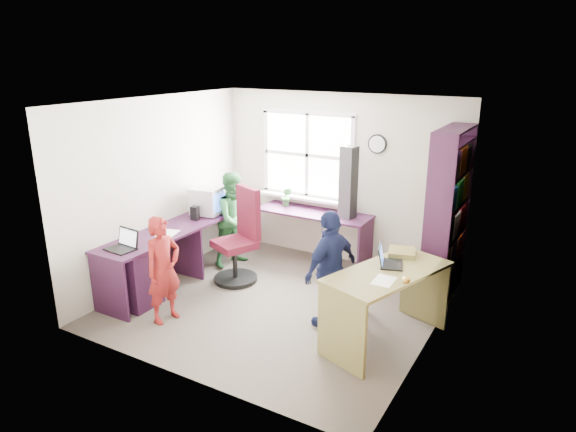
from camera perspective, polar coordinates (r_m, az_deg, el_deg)
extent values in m
cube|color=#453D36|center=(6.31, -1.15, -9.81)|extent=(3.60, 3.40, 0.02)
cube|color=white|center=(5.63, -1.30, 12.64)|extent=(3.60, 3.40, 0.02)
cube|color=beige|center=(7.32, 5.71, 4.12)|extent=(3.60, 0.02, 2.40)
cube|color=beige|center=(4.56, -12.40, -4.66)|extent=(3.60, 0.02, 2.40)
cube|color=beige|center=(6.93, -14.16, 2.89)|extent=(0.02, 3.40, 2.40)
cube|color=beige|center=(5.20, 16.13, -2.15)|extent=(0.02, 3.40, 2.40)
cube|color=white|center=(7.45, 2.18, 6.78)|extent=(1.40, 0.01, 1.20)
cube|color=white|center=(7.45, 2.16, 6.78)|extent=(1.48, 0.04, 1.28)
cube|color=#A37646|center=(4.34, 12.11, -8.70)|extent=(0.02, 0.82, 2.00)
sphere|color=gold|center=(4.64, 12.97, -7.00)|extent=(0.07, 0.07, 0.07)
cylinder|color=black|center=(6.98, 9.90, 7.89)|extent=(0.26, 0.03, 0.26)
cylinder|color=white|center=(6.97, 9.85, 7.87)|extent=(0.22, 0.01, 0.22)
cube|color=#361531|center=(6.93, -11.45, -0.94)|extent=(0.60, 2.70, 0.03)
cube|color=#361531|center=(7.30, 2.88, 0.35)|extent=(1.65, 0.56, 0.03)
cube|color=#361531|center=(7.05, -11.27, -3.83)|extent=(0.56, 0.03, 0.72)
cube|color=#361531|center=(6.21, -19.28, -7.56)|extent=(0.56, 0.03, 0.72)
cube|color=#361531|center=(8.03, -5.13, -0.89)|extent=(0.56, 0.03, 0.72)
cube|color=#361531|center=(7.11, 8.58, -3.50)|extent=(0.03, 0.52, 0.72)
cube|color=#361531|center=(6.43, -16.81, -6.43)|extent=(0.54, 0.45, 0.72)
cube|color=olive|center=(5.30, 11.09, -6.14)|extent=(1.06, 1.53, 0.03)
cube|color=olive|center=(5.01, 5.93, -12.52)|extent=(0.58, 0.22, 0.77)
cube|color=olive|center=(5.98, 14.89, -7.84)|extent=(0.58, 0.22, 0.77)
cube|color=#361531|center=(5.91, 16.15, -1.31)|extent=(0.30, 0.02, 2.10)
cube|color=#361531|center=(6.85, 18.23, 1.06)|extent=(0.30, 0.02, 2.10)
cube|color=#361531|center=(6.16, 18.15, 9.21)|extent=(0.30, 1.00, 0.02)
cube|color=#361531|center=(6.73, 16.51, -8.10)|extent=(0.30, 1.00, 0.02)
cube|color=#361531|center=(6.59, 16.78, -5.27)|extent=(0.30, 1.00, 0.02)
cube|color=#361531|center=(6.46, 17.07, -2.16)|extent=(0.30, 1.00, 0.02)
cube|color=#361531|center=(6.34, 17.38, 1.08)|extent=(0.30, 1.00, 0.02)
cube|color=#361531|center=(6.25, 17.69, 4.42)|extent=(0.30, 1.00, 0.02)
cube|color=#361531|center=(6.18, 18.02, 7.85)|extent=(0.30, 1.00, 0.02)
cube|color=#A8181F|center=(6.41, 15.96, -7.97)|extent=(0.25, 0.28, 0.27)
cube|color=#185290|center=(6.69, 16.66, -6.83)|extent=(0.25, 0.30, 0.29)
cube|color=#1C7828|center=(6.95, 17.27, -5.85)|extent=(0.25, 0.26, 0.30)
cube|color=gold|center=(6.26, 16.25, -4.84)|extent=(0.25, 0.28, 0.30)
cube|color=#663078|center=(6.54, 16.95, -3.82)|extent=(0.25, 0.30, 0.32)
cube|color=#D85B18|center=(6.83, 17.53, -3.14)|extent=(0.25, 0.26, 0.29)
cube|color=black|center=(6.12, 16.56, -1.48)|extent=(0.25, 0.28, 0.32)
cube|color=beige|center=(6.43, 17.24, -0.81)|extent=(0.25, 0.30, 0.29)
cube|color=#A8181F|center=(6.70, 17.83, -0.03)|extent=(0.25, 0.26, 0.30)
cube|color=#185290|center=(6.02, 16.86, 1.79)|extent=(0.25, 0.28, 0.29)
cube|color=#1C7828|center=(6.32, 17.55, 2.54)|extent=(0.25, 0.30, 0.30)
cube|color=gold|center=(6.60, 18.15, 3.19)|extent=(0.25, 0.26, 0.32)
cube|color=#663078|center=(5.93, 17.19, 5.40)|extent=(0.25, 0.28, 0.30)
cube|color=#D85B18|center=(6.24, 17.88, 5.99)|extent=(0.25, 0.30, 0.32)
cube|color=black|center=(6.53, 18.45, 6.27)|extent=(0.25, 0.26, 0.29)
cylinder|color=black|center=(6.93, -5.84, -6.92)|extent=(0.76, 0.76, 0.05)
cylinder|color=black|center=(6.84, -5.91, -5.10)|extent=(0.08, 0.08, 0.44)
cube|color=#540F1F|center=(6.74, -5.97, -3.15)|extent=(0.63, 0.63, 0.09)
cube|color=#540F1F|center=(6.73, -4.42, 0.41)|extent=(0.45, 0.25, 0.69)
cylinder|color=#362012|center=(5.84, 5.22, -9.92)|extent=(0.04, 0.04, 0.41)
cylinder|color=#362012|center=(5.81, 8.49, -10.19)|extent=(0.04, 0.04, 0.41)
cylinder|color=#362012|center=(6.13, 5.63, -8.53)|extent=(0.04, 0.04, 0.41)
cylinder|color=#362012|center=(6.11, 8.74, -8.77)|extent=(0.04, 0.04, 0.41)
cube|color=#362012|center=(5.87, 7.10, -7.47)|extent=(0.48, 0.48, 0.04)
cube|color=#362012|center=(5.79, 5.47, -5.20)|extent=(0.13, 0.36, 0.46)
cube|color=silver|center=(7.26, -8.92, 0.27)|extent=(0.31, 0.26, 0.02)
cube|color=silver|center=(7.21, -8.99, 1.71)|extent=(0.43, 0.40, 0.37)
cube|color=#3F72F2|center=(7.11, -7.63, 1.55)|extent=(0.04, 0.30, 0.27)
cube|color=black|center=(6.19, -18.13, -3.52)|extent=(0.35, 0.27, 0.02)
cube|color=black|center=(6.22, -17.32, -2.27)|extent=(0.33, 0.09, 0.22)
cube|color=white|center=(6.22, -17.38, -2.29)|extent=(0.29, 0.07, 0.18)
cube|color=black|center=(5.43, 11.43, -5.30)|extent=(0.30, 0.35, 0.02)
cube|color=black|center=(5.40, 10.28, -4.24)|extent=(0.14, 0.30, 0.20)
cube|color=#3F72F2|center=(5.40, 10.37, -4.24)|extent=(0.11, 0.26, 0.16)
cube|color=black|center=(7.03, -10.30, 0.33)|extent=(0.11, 0.11, 0.19)
cube|color=black|center=(7.42, -7.59, 1.36)|extent=(0.10, 0.10, 0.18)
cube|color=black|center=(6.95, 6.72, 3.71)|extent=(0.23, 0.21, 0.98)
cube|color=red|center=(5.72, 12.57, -3.97)|extent=(0.35, 0.35, 0.06)
cube|color=white|center=(6.58, -13.21, -1.89)|extent=(0.28, 0.35, 0.00)
cube|color=white|center=(5.06, 10.60, -7.08)|extent=(0.20, 0.27, 0.00)
imported|color=#357F32|center=(7.52, -0.15, 2.14)|extent=(0.18, 0.15, 0.28)
imported|color=maroon|center=(5.87, -13.67, -5.81)|extent=(0.36, 0.49, 1.22)
imported|color=#2B6D36|center=(7.26, -5.91, -0.32)|extent=(0.67, 0.77, 1.35)
imported|color=#161D46|center=(5.61, 4.76, -5.91)|extent=(0.51, 0.84, 1.33)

